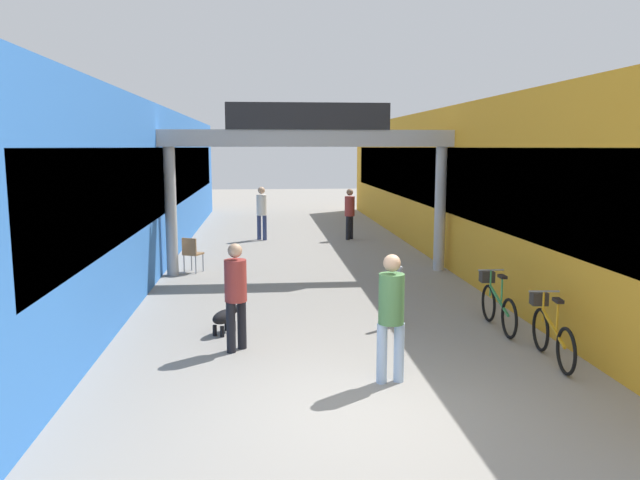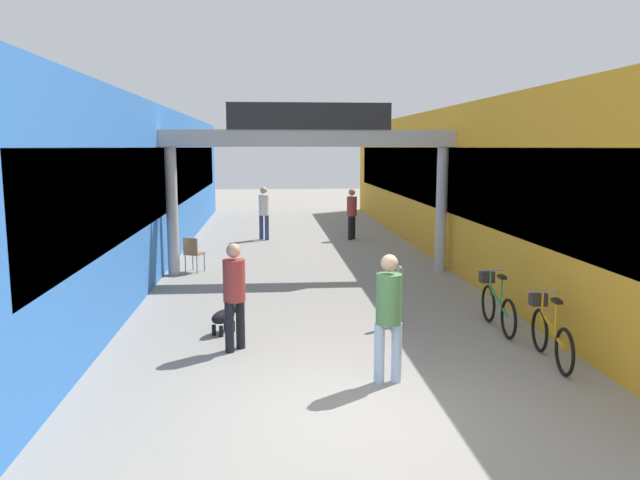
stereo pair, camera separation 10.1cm
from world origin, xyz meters
name	(u,v)px [view 2 (the right image)]	position (x,y,z in m)	size (l,w,h in m)	color
ground_plane	(356,410)	(0.00, 0.00, 0.00)	(80.00, 80.00, 0.00)	gray
storefront_left	(123,185)	(-5.09, 11.00, 2.08)	(3.00, 26.00, 4.15)	blue
storefront_right	(475,183)	(5.09, 11.00, 2.08)	(3.00, 26.00, 4.15)	gold
arcade_sign_gateway	(309,153)	(0.00, 8.30, 2.98)	(7.40, 0.47, 4.18)	#B2B2B2
pedestrian_with_dog	(234,290)	(-1.55, 2.36, 0.96)	(0.48, 0.48, 1.68)	black
pedestrian_companion	(389,310)	(0.55, 0.84, 1.00)	(0.39, 0.38, 1.74)	#A5BFE0
pedestrian_carrying_crate	(352,211)	(1.82, 13.86, 0.99)	(0.48, 0.48, 1.73)	black
pedestrian_elderly_walking	(264,209)	(-1.16, 14.04, 1.04)	(0.48, 0.48, 1.80)	navy
dog_on_leash	(225,316)	(-1.77, 3.31, 0.29)	(0.52, 0.66, 0.47)	black
bicycle_orange_nearest	(549,331)	(3.08, 1.52, 0.44)	(0.46, 1.69, 0.98)	black
bicycle_green_second	(496,303)	(2.90, 3.20, 0.44)	(0.46, 1.69, 0.98)	black
bollard_post_metal	(399,295)	(1.26, 3.49, 0.54)	(0.10, 0.10, 1.07)	gray
cafe_chair_wood_nearer	(193,251)	(-2.91, 8.55, 0.54)	(0.54, 0.54, 0.89)	gray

